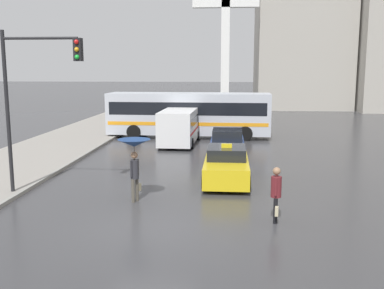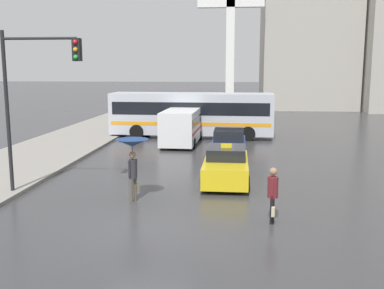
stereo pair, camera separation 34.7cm
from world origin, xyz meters
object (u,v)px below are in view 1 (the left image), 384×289
at_px(sedan_red, 227,144).
at_px(monument_cross, 226,27).
at_px(ambulance_van, 180,125).
at_px(traffic_light, 35,84).
at_px(pedestrian_with_umbrella, 134,150).
at_px(city_bus, 189,113).
at_px(taxi, 226,166).
at_px(pedestrian_man, 276,191).

xyz_separation_m(sedan_red, monument_cross, (-0.44, 25.76, 8.48)).
height_order(ambulance_van, traffic_light, traffic_light).
bearing_deg(traffic_light, ambulance_van, 72.47).
xyz_separation_m(pedestrian_with_umbrella, monument_cross, (2.79, 34.52, 7.26)).
relative_size(city_bus, traffic_light, 1.84).
bearing_deg(sedan_red, taxi, 90.02).
distance_m(pedestrian_man, traffic_light, 9.31).
height_order(taxi, city_bus, city_bus).
bearing_deg(pedestrian_with_umbrella, pedestrian_man, -82.95).
bearing_deg(city_bus, taxi, 13.76).
height_order(pedestrian_man, monument_cross, monument_cross).
bearing_deg(monument_cross, taxi, -89.20).
xyz_separation_m(ambulance_van, monument_cross, (2.59, 21.80, 7.93)).
bearing_deg(pedestrian_man, traffic_light, -96.57).
height_order(sedan_red, pedestrian_with_umbrella, pedestrian_with_umbrella).
bearing_deg(ambulance_van, pedestrian_man, 109.25).
relative_size(taxi, city_bus, 0.39).
height_order(taxi, pedestrian_with_umbrella, pedestrian_with_umbrella).
bearing_deg(monument_cross, pedestrian_man, -86.86).
xyz_separation_m(sedan_red, city_bus, (-2.70, 6.72, 1.04)).
xyz_separation_m(city_bus, monument_cross, (2.26, 19.04, 7.44)).
bearing_deg(taxi, sedan_red, -89.98).
relative_size(traffic_light, monument_cross, 0.38).
bearing_deg(pedestrian_man, sedan_red, -163.18).
bearing_deg(taxi, city_bus, -77.59).
height_order(pedestrian_with_umbrella, pedestrian_man, pedestrian_with_umbrella).
height_order(taxi, pedestrian_man, pedestrian_man).
bearing_deg(pedestrian_man, ambulance_van, -154.05).
bearing_deg(pedestrian_with_umbrella, sedan_red, 7.69).
bearing_deg(ambulance_van, sedan_red, 129.16).
distance_m(traffic_light, monument_cross, 35.04).
distance_m(pedestrian_with_umbrella, traffic_light, 4.35).
distance_m(city_bus, traffic_light, 15.81).
height_order(sedan_red, city_bus, city_bus).
distance_m(sedan_red, monument_cross, 27.13).
bearing_deg(pedestrian_man, monument_cross, -168.41).
bearing_deg(ambulance_van, pedestrian_with_umbrella, 90.85).
distance_m(ambulance_van, monument_cross, 23.34).
relative_size(pedestrian_with_umbrella, monument_cross, 0.14).
distance_m(ambulance_van, traffic_light, 13.20).
distance_m(city_bus, pedestrian_man, 17.84).
relative_size(ambulance_van, pedestrian_with_umbrella, 2.51).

